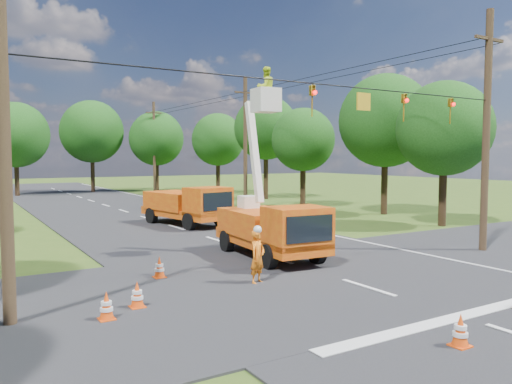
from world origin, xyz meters
TOP-DOWN VIEW (x-y plane):
  - ground at (0.00, 20.00)m, footprint 140.00×140.00m
  - road_main at (0.00, 20.00)m, footprint 12.00×100.00m
  - road_cross at (0.00, 2.00)m, footprint 56.00×10.00m
  - stop_bar at (0.00, -3.20)m, footprint 9.00×0.45m
  - edge_line at (5.60, 20.00)m, footprint 0.12×90.00m
  - bucket_truck at (0.02, 5.38)m, footprint 2.71×6.00m
  - second_truck at (0.99, 15.70)m, footprint 3.41×6.46m
  - ground_worker at (-2.50, 2.27)m, footprint 0.72×0.62m
  - distant_car at (4.01, 26.96)m, footprint 2.49×4.43m
  - traffic_cone_0 at (-1.66, -4.41)m, footprint 0.38×0.38m
  - traffic_cone_2 at (2.56, 7.27)m, footprint 0.38×0.38m
  - traffic_cone_3 at (2.50, 9.75)m, footprint 0.38×0.38m
  - traffic_cone_4 at (-6.53, 1.71)m, footprint 0.38×0.38m
  - traffic_cone_5 at (-7.48, 1.13)m, footprint 0.38×0.38m
  - traffic_cone_7 at (4.32, 16.00)m, footprint 0.38×0.38m
  - traffic_cone_8 at (-4.89, 4.49)m, footprint 0.38×0.38m
  - pole_right_near at (8.50, 2.00)m, footprint 1.80×0.30m
  - pole_right_mid at (8.50, 22.00)m, footprint 1.80×0.30m
  - pole_right_far at (8.50, 42.00)m, footprint 1.80×0.30m
  - pole_left at (-9.50, 2.00)m, footprint 0.30×0.30m
  - signal_span at (2.23, 1.99)m, footprint 18.00×0.29m
  - tree_right_a at (13.50, 8.00)m, footprint 5.40×5.40m
  - tree_right_b at (15.00, 14.00)m, footprint 6.40×6.40m
  - tree_right_c at (13.20, 21.00)m, footprint 5.00×5.00m
  - tree_right_d at (14.80, 29.00)m, footprint 6.00×6.00m
  - tree_right_e at (13.80, 37.00)m, footprint 5.60×5.60m
  - tree_far_a at (-5.00, 45.00)m, footprint 6.60×6.60m
  - tree_far_b at (3.00, 47.00)m, footprint 7.00×7.00m
  - tree_far_c at (9.50, 44.00)m, footprint 6.20×6.20m

SIDE VIEW (x-z plane):
  - ground at x=0.00m, z-range 0.00..0.00m
  - road_main at x=0.00m, z-range -0.03..0.03m
  - road_cross at x=0.00m, z-range -0.04..0.04m
  - stop_bar at x=0.00m, z-range -0.01..0.01m
  - edge_line at x=5.60m, z-range -0.01..0.01m
  - traffic_cone_0 at x=-1.66m, z-range 0.00..0.71m
  - traffic_cone_2 at x=2.56m, z-range 0.00..0.71m
  - traffic_cone_3 at x=2.50m, z-range 0.00..0.71m
  - traffic_cone_4 at x=-6.53m, z-range 0.00..0.71m
  - traffic_cone_5 at x=-7.48m, z-range 0.00..0.71m
  - traffic_cone_7 at x=4.32m, z-range 0.00..0.71m
  - traffic_cone_8 at x=-4.89m, z-range 0.00..0.71m
  - distant_car at x=4.01m, z-range 0.00..1.42m
  - ground_worker at x=-2.50m, z-range 0.00..1.68m
  - second_truck at x=0.99m, z-range 0.05..2.35m
  - bucket_truck at x=0.02m, z-range -2.16..5.32m
  - pole_left at x=-9.50m, z-range 0.00..9.00m
  - pole_right_near at x=8.50m, z-range 0.11..10.11m
  - pole_right_mid at x=8.50m, z-range 0.11..10.11m
  - pole_right_far at x=8.50m, z-range 0.11..10.11m
  - tree_right_c at x=13.20m, z-range 1.40..9.23m
  - tree_right_a at x=13.50m, z-range 1.42..9.70m
  - tree_right_e at x=13.80m, z-range 1.50..10.12m
  - signal_span at x=2.23m, z-range 5.34..6.41m
  - tree_far_c at x=9.50m, z-range 1.47..10.65m
  - tree_far_a at x=-5.00m, z-range 1.44..10.94m
  - tree_right_b at x=15.00m, z-range 1.61..11.26m
  - tree_right_d at x=14.80m, z-range 1.83..11.53m
  - tree_far_b at x=3.00m, z-range 1.65..11.97m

